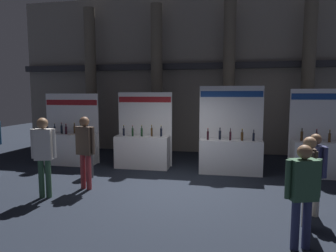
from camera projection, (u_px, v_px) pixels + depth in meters
The scene contains 12 objects.
ground_plane at pixel (173, 189), 7.21m from camera, with size 29.30×29.30×0.00m, color black.
hall_colonnade at pixel (194, 75), 11.57m from camera, with size 14.65×1.08×6.28m.
exhibitor_booth_0 at pixel (69, 146), 9.75m from camera, with size 1.92×0.73×2.37m.
exhibitor_booth_1 at pixel (143, 148), 9.30m from camera, with size 1.80×0.66×2.41m.
exhibitor_booth_2 at pixel (230, 152), 8.63m from camera, with size 1.90×0.66×2.60m.
exhibitor_booth_3 at pixel (321, 155), 8.25m from camera, with size 1.64×0.66×2.50m.
trash_bin at pixel (87, 165), 8.15m from camera, with size 0.34×0.34×0.72m.
visitor_0 at pixel (303, 188), 4.30m from camera, with size 0.54×0.35×1.60m.
visitor_1 at pixel (44, 150), 6.48m from camera, with size 0.52×0.31×1.82m.
visitor_3 at pixel (308, 175), 4.99m from camera, with size 0.26×0.52×1.62m.
visitor_4 at pixel (314, 168), 5.56m from camera, with size 0.37×0.49×1.59m.
visitor_5 at pixel (85, 146), 7.09m from camera, with size 0.56×0.31×1.80m.
Camera 1 is at (1.17, -6.90, 2.32)m, focal length 30.98 mm.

